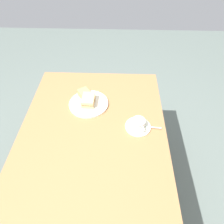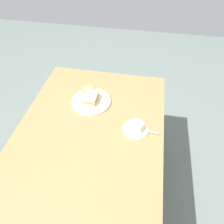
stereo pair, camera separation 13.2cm
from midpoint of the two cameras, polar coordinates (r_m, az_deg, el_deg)
The scene contains 8 objects.
ground_plane at distance 1.89m, azimuth -2.33°, elevation -19.37°, with size 6.00×6.00×0.00m, color #5A655F.
dining_table at distance 1.35m, azimuth -3.12°, elevation -8.38°, with size 1.21×0.89×0.74m.
sandwich_plate at distance 1.42m, azimuth -3.07°, elevation 2.76°, with size 0.26×0.26×0.01m, color beige.
sandwich_front at distance 1.40m, azimuth -3.12°, elevation 3.71°, with size 0.12×0.09×0.05m.
sandwich_back at distance 1.44m, azimuth -3.53°, elevation 5.00°, with size 0.15×0.13×0.05m.
coffee_saucer at distance 1.27m, azimuth 9.42°, elevation -4.89°, with size 0.16×0.16×0.01m, color beige.
coffee_cup at distance 1.25m, azimuth 9.63°, elevation -3.99°, with size 0.10×0.08×0.05m.
spoon at distance 1.27m, azimuth 12.82°, elevation -5.33°, with size 0.02×0.10×0.01m.
Camera 2 is at (-0.74, -0.28, 1.72)m, focal length 33.39 mm.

